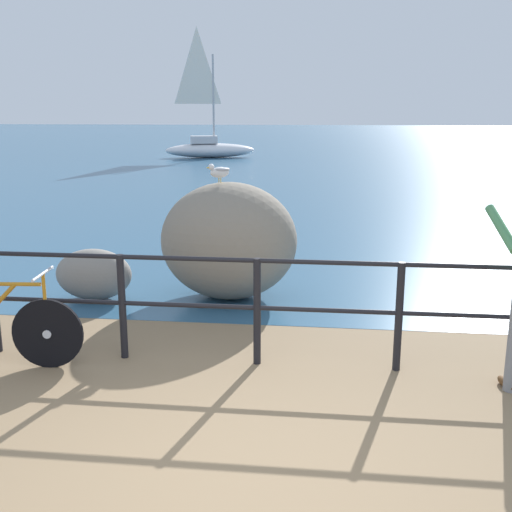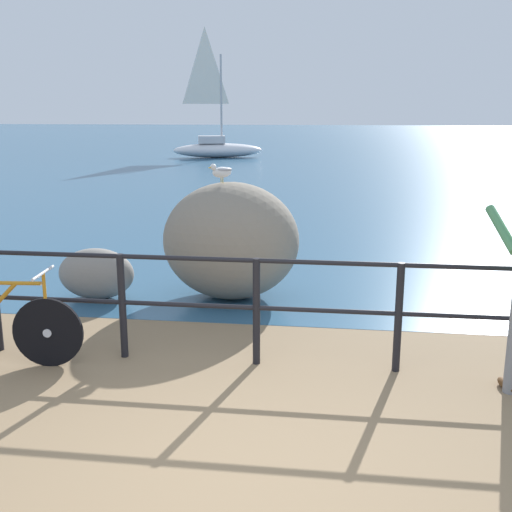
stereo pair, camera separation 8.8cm
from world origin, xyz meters
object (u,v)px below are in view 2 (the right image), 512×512
object	(u,v)px
seagull	(222,171)
sailboat	(216,143)
breakwater_boulder_left	(96,274)
breakwater_boulder_main	(231,241)

from	to	relation	value
seagull	sailboat	xyz separation A→B (m)	(-4.56, 22.94, -0.90)
breakwater_boulder_left	seagull	bearing A→B (deg)	7.11
breakwater_boulder_main	seagull	distance (m)	0.88
seagull	breakwater_boulder_main	bearing A→B (deg)	175.61
seagull	sailboat	bearing A→B (deg)	-120.78
seagull	breakwater_boulder_left	bearing A→B (deg)	-34.91
breakwater_boulder_main	seagull	xyz separation A→B (m)	(-0.09, -0.07, 0.87)
breakwater_boulder_main	seagull	size ratio (longest dim) A/B	5.74
breakwater_boulder_left	sailboat	distance (m)	23.33
seagull	sailboat	size ratio (longest dim) A/B	0.05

